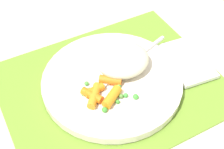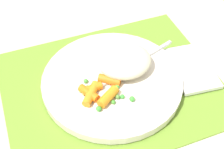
% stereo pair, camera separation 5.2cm
% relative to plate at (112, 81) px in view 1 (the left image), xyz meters
% --- Properties ---
extents(ground_plane, '(2.40, 2.40, 0.00)m').
position_rel_plate_xyz_m(ground_plane, '(0.00, 0.00, -0.01)').
color(ground_plane, beige).
extents(placemat, '(0.41, 0.34, 0.01)m').
position_rel_plate_xyz_m(placemat, '(0.00, 0.00, -0.01)').
color(placemat, olive).
rests_on(placemat, ground_plane).
extents(plate, '(0.27, 0.27, 0.02)m').
position_rel_plate_xyz_m(plate, '(0.00, 0.00, 0.00)').
color(plate, silver).
rests_on(plate, placemat).
extents(rice_mound, '(0.10, 0.09, 0.04)m').
position_rel_plate_xyz_m(rice_mound, '(-0.03, -0.02, 0.03)').
color(rice_mound, beige).
rests_on(rice_mound, plate).
extents(carrot_portion, '(0.09, 0.08, 0.02)m').
position_rel_plate_xyz_m(carrot_portion, '(0.04, 0.03, 0.02)').
color(carrot_portion, orange).
rests_on(carrot_portion, plate).
extents(pea_scatter, '(0.09, 0.08, 0.01)m').
position_rel_plate_xyz_m(pea_scatter, '(0.03, 0.03, 0.01)').
color(pea_scatter, '#5A8F3B').
rests_on(pea_scatter, plate).
extents(fork, '(0.19, 0.07, 0.01)m').
position_rel_plate_xyz_m(fork, '(-0.04, -0.01, 0.01)').
color(fork, silver).
rests_on(fork, plate).
extents(napkin, '(0.09, 0.13, 0.01)m').
position_rel_plate_xyz_m(napkin, '(-0.16, 0.02, -0.00)').
color(napkin, white).
rests_on(napkin, placemat).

